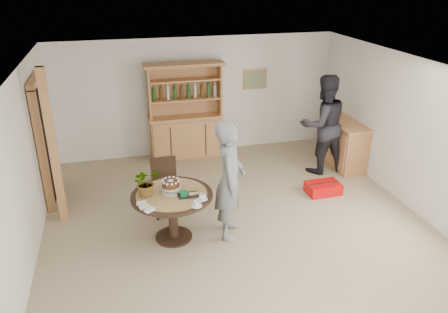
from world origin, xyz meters
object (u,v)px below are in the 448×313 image
hutch (186,126)px  dining_table (172,203)px  red_suitcase (323,188)px  adult_person (323,124)px  teen_boy (230,180)px  dining_chair (165,182)px  sideboard (343,143)px

hutch → dining_table: bearing=-103.6°
hutch → red_suitcase: hutch is taller
dining_table → adult_person: size_ratio=0.61×
teen_boy → dining_chair: bearing=60.9°
sideboard → adult_person: size_ratio=0.64×
teen_boy → dining_table: bearing=101.7°
hutch → dining_chair: (-0.74, -2.22, -0.15)m
sideboard → teen_boy: 3.52m
dining_table → dining_chair: size_ratio=1.27×
sideboard → red_suitcase: size_ratio=2.08×
adult_person → red_suitcase: 1.32m
hutch → teen_boy: (0.11, -3.15, 0.23)m
teen_boy → hutch: bearing=20.4°
sideboard → adult_person: adult_person is taller
dining_table → dining_chair: (-0.00, 0.83, -0.07)m
hutch → adult_person: bearing=-29.4°
sideboard → red_suitcase: sideboard is taller
sideboard → red_suitcase: (-0.93, -1.06, -0.37)m
teen_boy → adult_person: size_ratio=0.94×
sideboard → dining_chair: size_ratio=1.33×
sideboard → red_suitcase: bearing=-131.2°
dining_table → hutch: bearing=76.4°
teen_boy → adult_person: bearing=-34.9°
dining_chair → red_suitcase: (2.85, -0.09, -0.43)m
adult_person → red_suitcase: adult_person is taller
hutch → sideboard: 3.29m
teen_boy → sideboard: bearing=-38.6°
hutch → teen_boy: 3.16m
hutch → sideboard: hutch is taller
dining_chair → teen_boy: 1.32m
hutch → teen_boy: bearing=-88.0°
dining_chair → sideboard: bearing=13.5°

